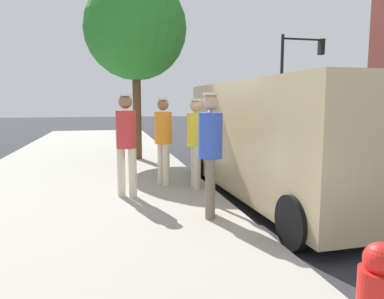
# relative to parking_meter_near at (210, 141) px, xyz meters

# --- Properties ---
(ground_plane) EXTENTS (80.00, 80.00, 0.00)m
(ground_plane) POSITION_rel_parking_meter_near_xyz_m (-1.35, -0.46, -1.18)
(ground_plane) COLOR #2D2D33
(sidewalk_slab) EXTENTS (5.00, 32.00, 0.15)m
(sidewalk_slab) POSITION_rel_parking_meter_near_xyz_m (2.15, -0.46, -1.11)
(sidewalk_slab) COLOR #9E998E
(sidewalk_slab) RESTS_ON ground
(parking_meter_near) EXTENTS (0.14, 0.18, 1.52)m
(parking_meter_near) POSITION_rel_parking_meter_near_xyz_m (0.00, 0.00, 0.00)
(parking_meter_near) COLOR gray
(parking_meter_near) RESTS_ON sidewalk_slab
(pedestrian_in_blue) EXTENTS (0.34, 0.35, 1.78)m
(pedestrian_in_blue) POSITION_rel_parking_meter_near_xyz_m (0.18, 0.65, -0.00)
(pedestrian_in_blue) COLOR #726656
(pedestrian_in_blue) RESTS_ON sidewalk_slab
(pedestrian_in_orange) EXTENTS (0.34, 0.35, 1.73)m
(pedestrian_in_orange) POSITION_rel_parking_meter_near_xyz_m (0.53, -1.55, -0.04)
(pedestrian_in_orange) COLOR beige
(pedestrian_in_orange) RESTS_ON sidewalk_slab
(pedestrian_in_red) EXTENTS (0.34, 0.34, 1.78)m
(pedestrian_in_red) POSITION_rel_parking_meter_near_xyz_m (1.29, -0.75, 0.00)
(pedestrian_in_red) COLOR beige
(pedestrian_in_red) RESTS_ON sidewalk_slab
(pedestrian_in_yellow) EXTENTS (0.34, 0.36, 1.71)m
(pedestrian_in_yellow) POSITION_rel_parking_meter_near_xyz_m (-0.03, -1.13, -0.05)
(pedestrian_in_yellow) COLOR beige
(pedestrian_in_yellow) RESTS_ON sidewalk_slab
(parked_van) EXTENTS (2.27, 5.26, 2.15)m
(parked_van) POSITION_rel_parking_meter_near_xyz_m (-1.50, -0.42, -0.03)
(parked_van) COLOR tan
(parked_van) RESTS_ON ground
(traffic_light_corner) EXTENTS (2.48, 0.42, 5.20)m
(traffic_light_corner) POSITION_rel_parking_meter_near_xyz_m (-8.03, -11.98, 2.34)
(traffic_light_corner) COLOR black
(traffic_light_corner) RESTS_ON ground
(street_tree) EXTENTS (2.87, 2.87, 5.12)m
(street_tree) POSITION_rel_parking_meter_near_xyz_m (0.76, -5.07, 2.64)
(street_tree) COLOR brown
(street_tree) RESTS_ON sidewalk_slab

